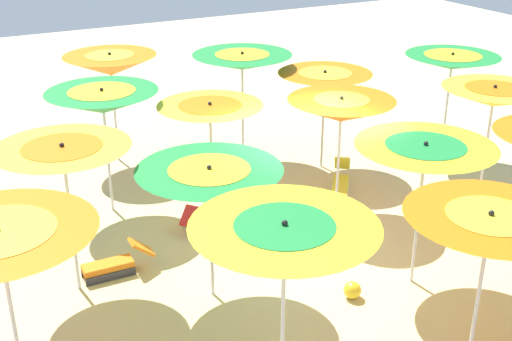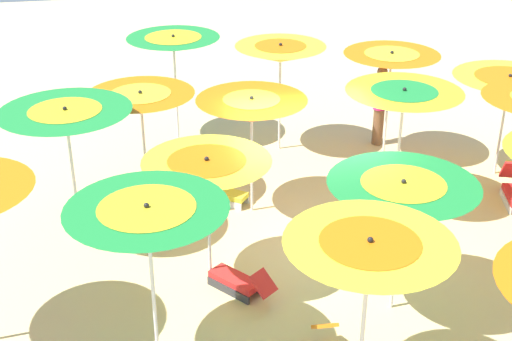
{
  "view_description": "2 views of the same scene",
  "coord_description": "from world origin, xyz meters",
  "px_view_note": "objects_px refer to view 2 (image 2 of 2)",
  "views": [
    {
      "loc": [
        -8.86,
        5.61,
        5.92
      ],
      "look_at": [
        0.9,
        0.49,
        1.08
      ],
      "focal_mm": 47.09,
      "sensor_mm": 36.0,
      "label": 1
    },
    {
      "loc": [
        2.8,
        10.33,
        6.63
      ],
      "look_at": [
        0.65,
        -1.09,
        0.87
      ],
      "focal_mm": 49.91,
      "sensor_mm": 36.0,
      "label": 2
    }
  ],
  "objects_px": {
    "beach_umbrella_13": "(66,120)",
    "lounger_4": "(218,191)",
    "beach_umbrella_3": "(509,86)",
    "beach_umbrella_6": "(403,101)",
    "beach_umbrella_8": "(148,222)",
    "beach_umbrella_10": "(252,110)",
    "beach_umbrella_5": "(402,193)",
    "beach_ball": "(413,230)",
    "beach_umbrella_14": "(141,101)",
    "beach_umbrella_4": "(369,253)",
    "beach_umbrella_9": "(207,170)",
    "beach_umbrella_7": "(391,61)",
    "beach_umbrella_15": "(173,44)",
    "beachgoer_0": "(380,104)",
    "lounger_2": "(239,281)",
    "beach_umbrella_11": "(280,54)"
  },
  "relations": [
    {
      "from": "beach_umbrella_13",
      "to": "beach_umbrella_14",
      "type": "height_order",
      "value": "beach_umbrella_13"
    },
    {
      "from": "beach_umbrella_8",
      "to": "beach_ball",
      "type": "relative_size",
      "value": 8.98
    },
    {
      "from": "beach_umbrella_11",
      "to": "beach_umbrella_14",
      "type": "height_order",
      "value": "beach_umbrella_11"
    },
    {
      "from": "beach_umbrella_15",
      "to": "beach_umbrella_10",
      "type": "bearing_deg",
      "value": 106.46
    },
    {
      "from": "beach_umbrella_13",
      "to": "beach_umbrella_3",
      "type": "bearing_deg",
      "value": -172.94
    },
    {
      "from": "beach_umbrella_9",
      "to": "lounger_2",
      "type": "relative_size",
      "value": 1.96
    },
    {
      "from": "beach_umbrella_5",
      "to": "beach_umbrella_7",
      "type": "relative_size",
      "value": 0.91
    },
    {
      "from": "beach_umbrella_10",
      "to": "beach_ball",
      "type": "distance_m",
      "value": 3.54
    },
    {
      "from": "beach_umbrella_8",
      "to": "beach_umbrella_9",
      "type": "relative_size",
      "value": 1.11
    },
    {
      "from": "beach_umbrella_6",
      "to": "beach_umbrella_7",
      "type": "xyz_separation_m",
      "value": [
        -0.56,
        -2.15,
        0.03
      ]
    },
    {
      "from": "beach_umbrella_8",
      "to": "beach_ball",
      "type": "xyz_separation_m",
      "value": [
        -4.61,
        -2.38,
        -2.05
      ]
    },
    {
      "from": "beach_umbrella_5",
      "to": "beach_umbrella_14",
      "type": "relative_size",
      "value": 0.99
    },
    {
      "from": "beach_umbrella_3",
      "to": "beach_umbrella_8",
      "type": "xyz_separation_m",
      "value": [
        7.24,
        4.44,
        0.27
      ]
    },
    {
      "from": "beach_umbrella_4",
      "to": "beachgoer_0",
      "type": "bearing_deg",
      "value": -111.04
    },
    {
      "from": "beach_umbrella_13",
      "to": "beachgoer_0",
      "type": "distance_m",
      "value": 7.21
    },
    {
      "from": "lounger_4",
      "to": "beach_ball",
      "type": "distance_m",
      "value": 3.75
    },
    {
      "from": "beach_umbrella_3",
      "to": "beach_umbrella_9",
      "type": "relative_size",
      "value": 1.01
    },
    {
      "from": "beach_umbrella_14",
      "to": "beach_umbrella_3",
      "type": "bearing_deg",
      "value": 177.68
    },
    {
      "from": "beach_umbrella_4",
      "to": "beach_umbrella_8",
      "type": "relative_size",
      "value": 1.0
    },
    {
      "from": "beach_umbrella_10",
      "to": "beach_ball",
      "type": "relative_size",
      "value": 8.38
    },
    {
      "from": "beach_umbrella_10",
      "to": "beach_umbrella_3",
      "type": "bearing_deg",
      "value": -173.51
    },
    {
      "from": "beach_umbrella_3",
      "to": "beach_ball",
      "type": "bearing_deg",
      "value": 38.07
    },
    {
      "from": "beach_umbrella_3",
      "to": "beach_umbrella_15",
      "type": "bearing_deg",
      "value": -25.52
    },
    {
      "from": "lounger_4",
      "to": "beach_umbrella_3",
      "type": "bearing_deg",
      "value": 38.01
    },
    {
      "from": "lounger_2",
      "to": "lounger_4",
      "type": "bearing_deg",
      "value": -40.74
    },
    {
      "from": "beach_umbrella_14",
      "to": "lounger_2",
      "type": "xyz_separation_m",
      "value": [
        -1.24,
        3.39,
        -1.79
      ]
    },
    {
      "from": "beach_umbrella_10",
      "to": "beach_umbrella_5",
      "type": "bearing_deg",
      "value": 114.86
    },
    {
      "from": "beach_umbrella_10",
      "to": "beach_ball",
      "type": "bearing_deg",
      "value": 150.78
    },
    {
      "from": "beach_umbrella_4",
      "to": "beach_umbrella_9",
      "type": "relative_size",
      "value": 1.12
    },
    {
      "from": "beach_umbrella_6",
      "to": "beach_umbrella_8",
      "type": "distance_m",
      "value": 5.83
    },
    {
      "from": "beach_umbrella_11",
      "to": "beachgoer_0",
      "type": "distance_m",
      "value": 2.56
    },
    {
      "from": "beach_umbrella_6",
      "to": "beach_umbrella_9",
      "type": "height_order",
      "value": "beach_umbrella_6"
    },
    {
      "from": "beach_umbrella_5",
      "to": "lounger_4",
      "type": "height_order",
      "value": "beach_umbrella_5"
    },
    {
      "from": "beach_umbrella_8",
      "to": "beach_umbrella_13",
      "type": "height_order",
      "value": "beach_umbrella_13"
    },
    {
      "from": "beach_umbrella_3",
      "to": "beach_umbrella_15",
      "type": "height_order",
      "value": "beach_umbrella_15"
    },
    {
      "from": "beach_umbrella_13",
      "to": "lounger_4",
      "type": "relative_size",
      "value": 1.96
    },
    {
      "from": "beach_umbrella_6",
      "to": "lounger_4",
      "type": "relative_size",
      "value": 1.89
    },
    {
      "from": "beach_umbrella_4",
      "to": "beach_umbrella_14",
      "type": "distance_m",
      "value": 6.43
    },
    {
      "from": "beach_umbrella_3",
      "to": "beach_umbrella_5",
      "type": "distance_m",
      "value": 5.39
    },
    {
      "from": "beach_umbrella_10",
      "to": "lounger_4",
      "type": "distance_m",
      "value": 1.97
    },
    {
      "from": "beach_umbrella_10",
      "to": "beach_umbrella_14",
      "type": "relative_size",
      "value": 1.04
    },
    {
      "from": "beachgoer_0",
      "to": "beach_ball",
      "type": "bearing_deg",
      "value": -166.05
    },
    {
      "from": "beach_umbrella_13",
      "to": "lounger_2",
      "type": "distance_m",
      "value": 3.83
    },
    {
      "from": "beach_umbrella_7",
      "to": "beach_umbrella_15",
      "type": "xyz_separation_m",
      "value": [
        4.3,
        -1.82,
        0.07
      ]
    },
    {
      "from": "beach_umbrella_11",
      "to": "beach_umbrella_8",
      "type": "bearing_deg",
      "value": 64.47
    },
    {
      "from": "beach_umbrella_7",
      "to": "lounger_4",
      "type": "bearing_deg",
      "value": 18.75
    },
    {
      "from": "beach_umbrella_15",
      "to": "lounger_2",
      "type": "distance_m",
      "value": 6.46
    },
    {
      "from": "beach_umbrella_6",
      "to": "beach_umbrella_9",
      "type": "distance_m",
      "value": 4.14
    },
    {
      "from": "beach_umbrella_13",
      "to": "beach_ball",
      "type": "relative_size",
      "value": 9.11
    },
    {
      "from": "beach_umbrella_4",
      "to": "beach_ball",
      "type": "relative_size",
      "value": 9.0
    }
  ]
}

